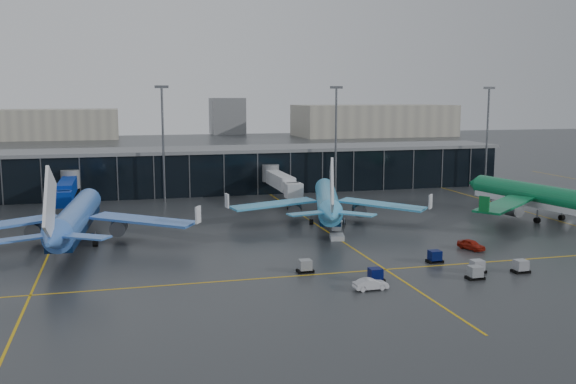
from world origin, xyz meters
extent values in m
plane|color=#282B2D|center=(0.00, 0.00, 0.00)|extent=(600.00, 600.00, 0.00)
cube|color=black|center=(0.00, 62.00, 5.00)|extent=(140.00, 16.00, 10.00)
cube|color=slate|center=(0.00, 62.00, 10.30)|extent=(142.00, 17.00, 0.80)
cylinder|color=#595B60|center=(-35.00, 53.50, 5.20)|extent=(4.00, 4.00, 4.00)
cube|color=navy|center=(-35.00, 40.00, 4.40)|extent=(3.00, 24.00, 3.00)
cylinder|color=#595B60|center=(-35.00, 32.50, 1.30)|extent=(1.00, 1.00, 2.60)
cylinder|color=#595B60|center=(10.00, 53.50, 5.20)|extent=(4.00, 4.00, 4.00)
cube|color=silver|center=(10.00, 40.00, 4.40)|extent=(3.00, 24.00, 3.00)
cylinder|color=#595B60|center=(10.00, 32.50, 1.30)|extent=(1.00, 1.00, 2.60)
cylinder|color=#595B60|center=(-15.00, 50.00, 12.50)|extent=(0.50, 0.50, 25.00)
cube|color=#595B60|center=(-15.00, 50.00, 25.20)|extent=(3.00, 0.40, 0.60)
cylinder|color=#595B60|center=(25.00, 50.00, 12.50)|extent=(0.50, 0.50, 25.00)
cube|color=#595B60|center=(25.00, 50.00, 25.20)|extent=(3.00, 0.40, 0.60)
cylinder|color=#595B60|center=(65.00, 50.00, 12.50)|extent=(0.50, 0.50, 25.00)
cube|color=#595B60|center=(65.00, 50.00, 25.20)|extent=(3.00, 0.40, 0.60)
cube|color=#B2AD99|center=(120.00, 260.00, 9.00)|extent=(90.00, 42.00, 18.00)
cube|color=#B2AD99|center=(-60.00, 280.00, 8.00)|extent=(70.00, 38.00, 16.00)
cube|color=#B2AD99|center=(40.00, 300.00, 11.00)|extent=(20.00, 20.00, 22.00)
cube|color=gold|center=(-35.00, 20.00, 0.01)|extent=(0.30, 120.00, 0.02)
cube|color=gold|center=(10.00, 20.00, 0.01)|extent=(0.30, 120.00, 0.02)
cube|color=gold|center=(55.00, 20.00, 0.01)|extent=(0.30, 120.00, 0.02)
cube|color=gold|center=(10.00, -15.00, 0.01)|extent=(220.00, 0.30, 0.02)
cube|color=black|center=(21.17, -19.48, 0.18)|extent=(2.20, 1.50, 0.36)
cube|color=#93969C|center=(21.17, -19.48, 0.95)|extent=(1.60, 1.50, 1.50)
cube|color=black|center=(18.23, -13.25, 0.18)|extent=(2.20, 1.50, 0.36)
cube|color=#050E43|center=(18.23, -13.25, 0.95)|extent=(1.60, 1.50, 1.50)
cube|color=black|center=(19.28, -22.18, 0.18)|extent=(2.20, 1.50, 0.36)
cube|color=gray|center=(19.28, -22.18, 0.95)|extent=(1.60, 1.50, 1.50)
cube|color=black|center=(26.80, -20.94, 0.18)|extent=(2.20, 1.50, 0.36)
cube|color=gray|center=(26.80, -20.94, 0.95)|extent=(1.60, 1.50, 1.50)
cube|color=black|center=(6.54, -19.87, 0.18)|extent=(2.20, 1.50, 0.36)
cube|color=#050D45|center=(6.54, -19.87, 0.95)|extent=(1.60, 1.50, 1.50)
cube|color=black|center=(-0.88, -13.59, 0.18)|extent=(2.20, 1.50, 0.36)
cube|color=gray|center=(-0.88, -13.59, 0.95)|extent=(1.60, 1.50, 1.50)
cube|color=silver|center=(9.67, 4.15, 0.40)|extent=(2.91, 3.64, 0.80)
cube|color=silver|center=(9.67, 4.15, 2.30)|extent=(2.24, 3.14, 2.29)
imported|color=#9B190B|center=(27.18, -7.78, 0.77)|extent=(3.15, 4.88, 1.54)
imported|color=silver|center=(4.62, -23.07, 0.70)|extent=(4.33, 1.67, 1.41)
camera|label=1|loc=(-24.00, -93.07, 23.24)|focal=40.00mm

